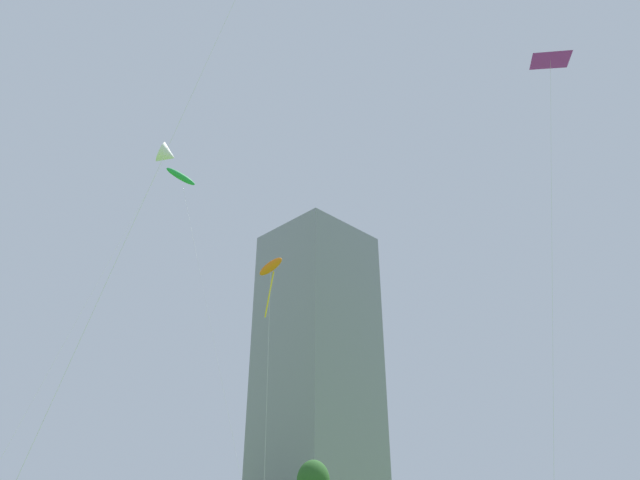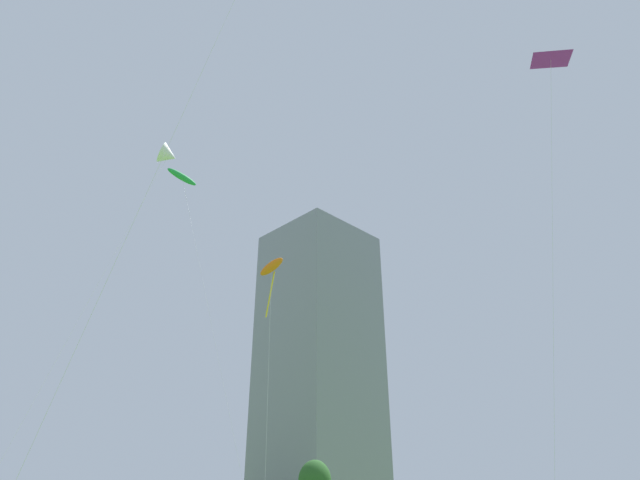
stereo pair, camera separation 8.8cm
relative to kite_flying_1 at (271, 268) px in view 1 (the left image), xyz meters
The scene contains 5 objects.
kite_flying_1 is the anchor object (origin of this frame).
kite_flying_2 20.50m from the kite_flying_1, 106.16° to the left, with size 7.80×10.16×33.67m.
kite_flying_3 15.79m from the kite_flying_1, 135.58° to the left, with size 9.54×6.75×31.61m.
kite_flying_4 23.47m from the kite_flying_1, 68.70° to the right, with size 2.55×6.27×27.16m.
distant_highrise_0 89.65m from the kite_flying_1, 54.86° to the left, with size 23.51×22.41×67.06m, color gray.
Camera 1 is at (-10.32, -11.36, 1.99)m, focal length 29.35 mm.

